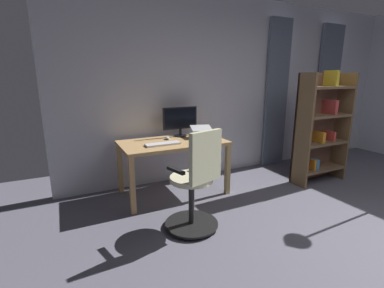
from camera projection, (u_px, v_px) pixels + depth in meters
The scene contains 11 objects.
back_room_partition at pixel (249, 88), 4.54m from camera, with size 6.17×0.10×2.74m, color silver.
curtain_left_panel at pixel (327, 93), 5.24m from camera, with size 0.53×0.06×2.49m, color slate.
curtain_right_panel at pixel (276, 95), 4.69m from camera, with size 0.45×0.06×2.49m, color slate.
desk at pixel (173, 148), 3.57m from camera, with size 1.36×0.76×0.72m.
office_chair at pixel (196, 185), 2.70m from camera, with size 0.56×0.56×1.06m.
computer_monitor at pixel (180, 119), 3.81m from camera, with size 0.51×0.18×0.41m.
computer_keyboard at pixel (163, 144), 3.36m from camera, with size 0.44×0.13×0.02m, color silver.
laptop at pixel (202, 134), 3.71m from camera, with size 0.36×0.39×0.16m.
computer_mouse at pixel (167, 138), 3.65m from camera, with size 0.06×0.10×0.04m, color #B7BCC1.
cell_phone_by_monitor at pixel (197, 135), 3.95m from camera, with size 0.07×0.14×0.01m, color black.
bookshelf at pixel (320, 128), 4.01m from camera, with size 0.86×0.30×1.63m.
Camera 1 is at (2.88, 0.67, 1.53)m, focal length 25.38 mm.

